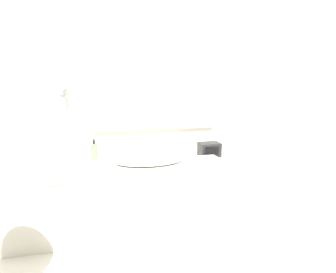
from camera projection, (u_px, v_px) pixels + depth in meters
name	position (u px, v px, depth m)	size (l,w,h in m)	color
wall_back	(167.00, 109.00, 2.76)	(8.00, 0.18, 2.55)	silver
vanity_counter	(176.00, 208.00, 2.61)	(2.03, 0.60, 0.89)	white
sink_basin	(149.00, 160.00, 2.44)	(0.55, 0.40, 0.21)	silver
soap_bottle	(94.00, 151.00, 2.51)	(0.06, 0.06, 0.18)	#709966
appliance_box	(209.00, 150.00, 2.61)	(0.18, 0.13, 0.12)	black
picture_frame	(245.00, 149.00, 2.63)	(0.11, 0.01, 0.12)	#B2B2B7
hand_towel_near_sink	(208.00, 160.00, 2.42)	(0.15, 0.13, 0.05)	white
hand_towel_far_corner	(240.00, 148.00, 2.83)	(0.17, 0.10, 0.05)	#B7A899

